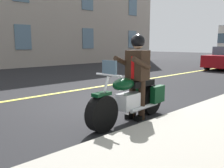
{
  "coord_description": "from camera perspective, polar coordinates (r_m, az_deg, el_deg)",
  "views": [
    {
      "loc": [
        4.0,
        4.67,
        1.54
      ],
      "look_at": [
        0.62,
        1.18,
        0.75
      ],
      "focal_mm": 39.31,
      "sensor_mm": 36.0,
      "label": 1
    }
  ],
  "objects": [
    {
      "name": "ground_plane",
      "position": [
        6.34,
        -3.45,
        -4.84
      ],
      "size": [
        80.0,
        80.0,
        0.0
      ],
      "primitive_type": "plane",
      "color": "black"
    },
    {
      "name": "lane_center_stripe",
      "position": [
        7.93,
        -12.93,
        -2.17
      ],
      "size": [
        60.0,
        0.16,
        0.01
      ],
      "primitive_type": "cube",
      "color": "#E5DB4C",
      "rests_on": "ground_plane"
    },
    {
      "name": "motorcycle_main",
      "position": [
        4.95,
        4.46,
        -3.49
      ],
      "size": [
        2.22,
        0.69,
        1.26
      ],
      "color": "black",
      "rests_on": "ground_plane"
    },
    {
      "name": "rider_main",
      "position": [
        5.01,
        5.83,
        3.41
      ],
      "size": [
        0.65,
        0.58,
        1.74
      ],
      "color": "black",
      "rests_on": "ground_plane"
    }
  ]
}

